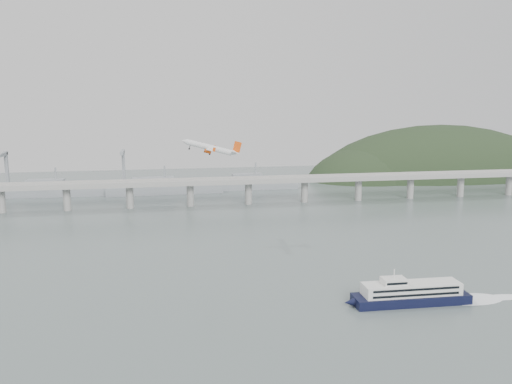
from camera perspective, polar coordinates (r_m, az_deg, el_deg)
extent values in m
plane|color=#556362|center=(275.11, 2.10, -9.36)|extent=(900.00, 900.00, 0.00)
cube|color=#959592|center=(462.45, -3.25, 1.08)|extent=(800.00, 22.00, 2.20)
cube|color=#959592|center=(451.85, -3.08, 1.13)|extent=(800.00, 0.60, 1.80)
cube|color=#959592|center=(472.46, -3.41, 1.51)|extent=(800.00, 0.60, 1.80)
cylinder|color=#959592|center=(476.92, -25.23, -0.87)|extent=(6.00, 6.00, 21.00)
cylinder|color=#959592|center=(466.50, -19.28, -0.70)|extent=(6.00, 6.00, 21.00)
cylinder|color=#959592|center=(461.29, -13.14, -0.51)|extent=(6.00, 6.00, 21.00)
cylinder|color=#959592|center=(461.47, -6.93, -0.32)|extent=(6.00, 6.00, 21.00)
cylinder|color=#959592|center=(467.03, -0.80, -0.12)|extent=(6.00, 6.00, 21.00)
cylinder|color=#959592|center=(477.79, 5.12, 0.06)|extent=(6.00, 6.00, 21.00)
cylinder|color=#959592|center=(493.41, 10.73, 0.24)|extent=(6.00, 6.00, 21.00)
cylinder|color=#959592|center=(513.44, 15.94, 0.41)|extent=(6.00, 6.00, 21.00)
cylinder|color=#959592|center=(537.38, 20.73, 0.55)|extent=(6.00, 6.00, 21.00)
cylinder|color=#959592|center=(564.75, 25.08, 0.68)|extent=(6.00, 6.00, 21.00)
ellipsoid|color=black|center=(677.48, 18.58, 0.13)|extent=(320.00, 150.00, 156.00)
ellipsoid|color=black|center=(626.98, 11.43, 0.26)|extent=(140.00, 110.00, 96.00)
ellipsoid|color=black|center=(734.31, 24.34, -0.07)|extent=(220.00, 140.00, 120.00)
cube|color=gray|center=(538.77, -20.24, 0.01)|extent=(95.67, 20.15, 8.00)
cube|color=gray|center=(539.27, -21.28, 0.82)|extent=(33.90, 15.02, 8.00)
cylinder|color=gray|center=(536.43, -20.34, 1.70)|extent=(1.60, 1.60, 14.00)
cube|color=gray|center=(525.73, -9.54, 0.26)|extent=(110.55, 21.43, 8.00)
cube|color=gray|center=(524.45, -10.76, 1.08)|extent=(39.01, 16.73, 8.00)
cylinder|color=gray|center=(523.33, -9.59, 1.99)|extent=(1.60, 1.60, 14.00)
cube|color=gray|center=(544.20, -0.04, 0.72)|extent=(85.00, 13.60, 8.00)
cube|color=gray|center=(541.54, -0.93, 1.53)|extent=(29.75, 11.90, 8.00)
cylinder|color=gray|center=(541.89, -0.04, 2.39)|extent=(1.60, 1.60, 14.00)
cube|color=gray|center=(576.11, -24.74, 1.93)|extent=(3.00, 3.00, 40.00)
cube|color=gray|center=(564.54, -25.12, 3.60)|extent=(3.00, 28.00, 3.00)
cube|color=gray|center=(558.98, -13.75, 2.34)|extent=(3.00, 3.00, 40.00)
cube|color=gray|center=(547.06, -13.89, 4.07)|extent=(3.00, 28.00, 3.00)
cube|color=black|center=(256.15, 15.98, -10.74)|extent=(52.79, 13.80, 4.20)
cone|color=black|center=(245.91, 9.86, -11.37)|extent=(5.35, 4.32, 4.20)
cube|color=silver|center=(254.55, 16.03, -9.74)|extent=(44.35, 11.51, 5.25)
cube|color=black|center=(249.61, 16.57, -9.83)|extent=(39.91, 1.08, 1.05)
cube|color=black|center=(250.45, 16.54, -10.38)|extent=(39.91, 1.08, 1.05)
cube|color=black|center=(258.64, 15.55, -9.08)|extent=(39.91, 1.08, 1.05)
cube|color=black|center=(259.45, 15.52, -9.61)|extent=(39.91, 1.08, 1.05)
cube|color=silver|center=(249.91, 14.31, -9.06)|extent=(10.67, 7.59, 2.73)
cube|color=black|center=(246.69, 14.65, -9.33)|extent=(9.45, 0.34, 1.05)
cylinder|color=silver|center=(248.85, 14.34, -8.33)|extent=(0.54, 0.54, 4.20)
ellipsoid|color=white|center=(270.20, 21.72, -10.44)|extent=(30.59, 15.81, 0.21)
ellipsoid|color=white|center=(277.80, 24.37, -10.06)|extent=(22.86, 8.08, 0.21)
cylinder|color=white|center=(342.98, -4.91, 4.70)|extent=(28.63, 8.62, 10.65)
cone|color=white|center=(343.46, -7.55, 5.33)|extent=(5.41, 4.41, 4.59)
cone|color=white|center=(343.27, -2.16, 4.11)|extent=(6.08, 4.11, 4.85)
cube|color=white|center=(343.02, -4.78, 4.49)|extent=(8.82, 34.87, 3.36)
cube|color=white|center=(343.20, -2.30, 4.27)|extent=(4.55, 12.48, 1.67)
cube|color=#DD4A0F|center=(343.13, -2.00, 4.77)|extent=(6.10, 1.04, 7.53)
cylinder|color=#DD4A0F|center=(348.67, -5.07, 4.36)|extent=(5.05, 3.11, 3.35)
cylinder|color=black|center=(348.69, -5.41, 4.45)|extent=(1.23, 2.41, 2.35)
cube|color=white|center=(348.62, -5.03, 4.53)|extent=(2.77, 0.58, 1.82)
cylinder|color=#DD4A0F|center=(337.52, -5.10, 4.28)|extent=(5.05, 3.11, 3.35)
cylinder|color=black|center=(337.54, -5.45, 4.36)|extent=(1.23, 2.41, 2.35)
cube|color=white|center=(337.47, -5.06, 4.45)|extent=(2.77, 0.58, 1.82)
cylinder|color=black|center=(345.74, -4.85, 4.22)|extent=(1.01, 0.46, 2.47)
cylinder|color=black|center=(345.80, -4.89, 4.04)|extent=(1.40, 0.56, 1.38)
cylinder|color=black|center=(340.47, -4.86, 4.17)|extent=(1.01, 0.46, 2.47)
cylinder|color=black|center=(340.53, -4.90, 3.99)|extent=(1.40, 0.56, 1.38)
cylinder|color=black|center=(343.40, -7.00, 4.71)|extent=(1.01, 0.46, 2.47)
cylinder|color=black|center=(343.46, -7.04, 4.53)|extent=(1.40, 0.56, 1.38)
cube|color=#DD4A0F|center=(360.21, -4.38, 4.72)|extent=(2.20, 0.45, 2.77)
cube|color=#DD4A0F|center=(325.73, -4.42, 4.49)|extent=(2.20, 0.45, 2.77)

